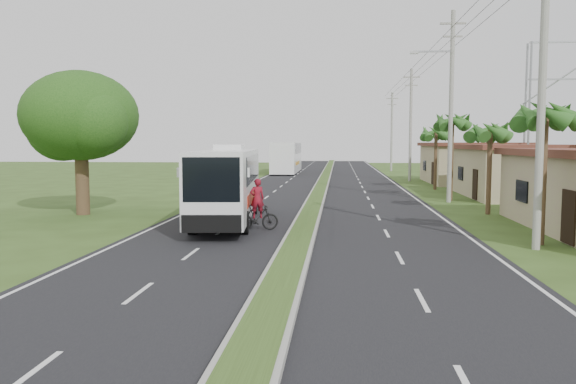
{
  "coord_description": "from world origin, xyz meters",
  "views": [
    {
      "loc": [
        1.49,
        -18.42,
        3.78
      ],
      "look_at": [
        -0.55,
        4.1,
        1.8
      ],
      "focal_mm": 35.0,
      "sensor_mm": 36.0,
      "label": 1
    }
  ],
  "objects": [
    {
      "name": "utility_pole_d",
      "position": [
        8.5,
        58.0,
        5.42
      ],
      "size": [
        1.6,
        0.28,
        10.5
      ],
      "color": "gray",
      "rests_on": "ground"
    },
    {
      "name": "coach_bus_main",
      "position": [
        -3.78,
        7.81,
        2.04
      ],
      "size": [
        3.45,
        11.63,
        3.7
      ],
      "rotation": [
        0.0,
        0.0,
        0.09
      ],
      "color": "white",
      "rests_on": "ground"
    },
    {
      "name": "shop_mid",
      "position": [
        14.0,
        22.0,
        1.86
      ],
      "size": [
        7.6,
        10.6,
        3.67
      ],
      "color": "tan",
      "rests_on": "ground"
    },
    {
      "name": "ground",
      "position": [
        0.0,
        0.0,
        0.0
      ],
      "size": [
        180.0,
        180.0,
        0.0
      ],
      "primitive_type": "plane",
      "color": "#304519",
      "rests_on": "ground"
    },
    {
      "name": "lane_edge_left",
      "position": [
        -6.7,
        20.0,
        0.0
      ],
      "size": [
        0.12,
        160.0,
        0.01
      ],
      "primitive_type": "cube",
      "color": "silver",
      "rests_on": "ground"
    },
    {
      "name": "road_asphalt",
      "position": [
        0.0,
        20.0,
        0.01
      ],
      "size": [
        14.0,
        160.0,
        0.02
      ],
      "primitive_type": "cube",
      "color": "black",
      "rests_on": "ground"
    },
    {
      "name": "palm_verge_b",
      "position": [
        9.4,
        12.0,
        4.36
      ],
      "size": [
        2.4,
        2.4,
        5.05
      ],
      "color": "#473321",
      "rests_on": "ground"
    },
    {
      "name": "median_strip",
      "position": [
        0.0,
        20.0,
        0.1
      ],
      "size": [
        1.2,
        160.0,
        0.18
      ],
      "color": "gray",
      "rests_on": "ground"
    },
    {
      "name": "shade_tree",
      "position": [
        -12.11,
        10.02,
        5.03
      ],
      "size": [
        6.3,
        6.0,
        7.54
      ],
      "color": "#473321",
      "rests_on": "ground"
    },
    {
      "name": "palm_verge_a",
      "position": [
        9.0,
        3.0,
        4.74
      ],
      "size": [
        2.4,
        2.4,
        5.45
      ],
      "color": "#473321",
      "rests_on": "ground"
    },
    {
      "name": "utility_pole_a",
      "position": [
        8.5,
        2.0,
        5.67
      ],
      "size": [
        1.6,
        0.28,
        11.0
      ],
      "color": "gray",
      "rests_on": "ground"
    },
    {
      "name": "shop_far",
      "position": [
        14.0,
        36.0,
        1.93
      ],
      "size": [
        8.6,
        11.6,
        3.82
      ],
      "color": "tan",
      "rests_on": "ground"
    },
    {
      "name": "utility_pole_b",
      "position": [
        8.47,
        18.0,
        6.26
      ],
      "size": [
        3.2,
        0.28,
        12.0
      ],
      "color": "gray",
      "rests_on": "ground"
    },
    {
      "name": "palm_verge_d",
      "position": [
        9.3,
        28.0,
        4.55
      ],
      "size": [
        2.4,
        2.4,
        5.25
      ],
      "color": "#473321",
      "rests_on": "ground"
    },
    {
      "name": "coach_bus_far",
      "position": [
        -5.06,
        52.02,
        2.18
      ],
      "size": [
        2.97,
        13.23,
        3.85
      ],
      "rotation": [
        0.0,
        0.0,
        0.0
      ],
      "color": "white",
      "rests_on": "ground"
    },
    {
      "name": "utility_pole_c",
      "position": [
        8.5,
        38.0,
        5.67
      ],
      "size": [
        1.6,
        0.28,
        11.0
      ],
      "color": "gray",
      "rests_on": "ground"
    },
    {
      "name": "motorcyclist",
      "position": [
        -2.0,
        5.33,
        0.8
      ],
      "size": [
        1.91,
        1.12,
        2.26
      ],
      "rotation": [
        0.0,
        0.0,
        0.35
      ],
      "color": "black",
      "rests_on": "ground"
    },
    {
      "name": "palm_verge_c",
      "position": [
        8.8,
        19.0,
        5.12
      ],
      "size": [
        2.4,
        2.4,
        5.85
      ],
      "color": "#473321",
      "rests_on": "ground"
    },
    {
      "name": "lane_edge_right",
      "position": [
        6.7,
        20.0,
        0.0
      ],
      "size": [
        0.12,
        160.0,
        0.01
      ],
      "primitive_type": "cube",
      "color": "silver",
      "rests_on": "ground"
    }
  ]
}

